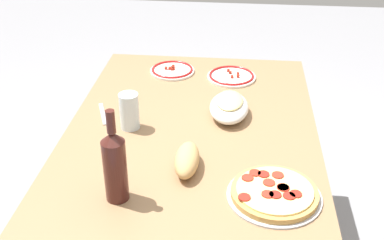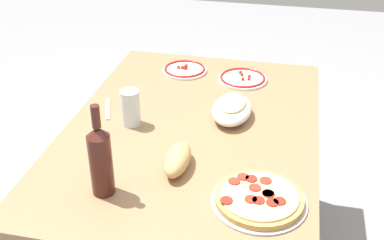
{
  "view_description": "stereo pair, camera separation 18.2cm",
  "coord_description": "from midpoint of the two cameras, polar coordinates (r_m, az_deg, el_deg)",
  "views": [
    {
      "loc": [
        -1.56,
        -0.16,
        1.68
      ],
      "look_at": [
        0.0,
        0.0,
        0.76
      ],
      "focal_mm": 45.84,
      "sensor_mm": 36.0,
      "label": 1
    },
    {
      "loc": [
        -1.53,
        -0.34,
        1.68
      ],
      "look_at": [
        0.0,
        0.0,
        0.76
      ],
      "focal_mm": 45.84,
      "sensor_mm": 36.0,
      "label": 2
    }
  ],
  "objects": [
    {
      "name": "water_glass",
      "position": [
        1.82,
        -10.16,
        0.94
      ],
      "size": [
        0.07,
        0.07,
        0.14
      ],
      "primitive_type": "cylinder",
      "color": "silver",
      "rests_on": "dining_table"
    },
    {
      "name": "pepperoni_pizza",
      "position": [
        1.49,
        6.11,
        -8.57
      ],
      "size": [
        0.29,
        0.29,
        0.03
      ],
      "color": "#B7B7BC",
      "rests_on": "dining_table"
    },
    {
      "name": "fork_left",
      "position": [
        1.96,
        -12.96,
        0.62
      ],
      "size": [
        0.16,
        0.08,
        0.0
      ],
      "primitive_type": "cube",
      "rotation": [
        0.0,
        0.0,
        0.37
      ],
      "color": "#B7B7BC",
      "rests_on": "dining_table"
    },
    {
      "name": "bread_loaf",
      "position": [
        1.59,
        -3.86,
        -4.76
      ],
      "size": [
        0.19,
        0.08,
        0.07
      ],
      "primitive_type": "ellipsoid",
      "color": "tan",
      "rests_on": "dining_table"
    },
    {
      "name": "wine_bottle",
      "position": [
        1.45,
        -12.55,
        -5.21
      ],
      "size": [
        0.07,
        0.07,
        0.3
      ],
      "color": "#471E19",
      "rests_on": "dining_table"
    },
    {
      "name": "dining_table",
      "position": [
        1.89,
        -2.75,
        -3.84
      ],
      "size": [
        1.33,
        0.93,
        0.73
      ],
      "color": "#93704C",
      "rests_on": "ground"
    },
    {
      "name": "side_plate_far",
      "position": [
        2.27,
        -4.62,
        5.75
      ],
      "size": [
        0.2,
        0.2,
        0.02
      ],
      "color": "white",
      "rests_on": "dining_table"
    },
    {
      "name": "baked_pasta_dish",
      "position": [
        1.89,
        1.6,
        1.57
      ],
      "size": [
        0.24,
        0.15,
        0.08
      ],
      "color": "white",
      "rests_on": "dining_table"
    },
    {
      "name": "side_plate_near",
      "position": [
        2.2,
        2.26,
        5.06
      ],
      "size": [
        0.22,
        0.22,
        0.02
      ],
      "color": "white",
      "rests_on": "dining_table"
    }
  ]
}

